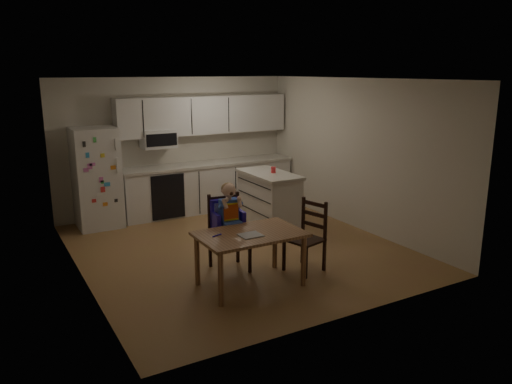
{
  "coord_description": "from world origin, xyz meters",
  "views": [
    {
      "loc": [
        -3.27,
        -6.33,
        2.63
      ],
      "look_at": [
        -0.05,
        -0.66,
        1.02
      ],
      "focal_mm": 35.0,
      "sensor_mm": 36.0,
      "label": 1
    }
  ],
  "objects": [
    {
      "name": "toddler_spoon",
      "position": [
        -0.88,
        -1.17,
        0.69
      ],
      "size": [
        0.12,
        0.06,
        0.02
      ],
      "primitive_type": "cylinder",
      "rotation": [
        0.0,
        1.57,
        0.35
      ],
      "color": "#2918B1",
      "rests_on": "dining_table"
    },
    {
      "name": "kitchen_run",
      "position": [
        0.5,
        2.24,
        0.88
      ],
      "size": [
        3.37,
        0.62,
        2.15
      ],
      "color": "silver",
      "rests_on": "ground"
    },
    {
      "name": "room",
      "position": [
        0.0,
        0.48,
        1.25
      ],
      "size": [
        4.52,
        5.01,
        2.51
      ],
      "color": "#9C7942",
      "rests_on": "ground"
    },
    {
      "name": "napkin",
      "position": [
        -0.52,
        -1.35,
        0.69
      ],
      "size": [
        0.26,
        0.23,
        0.01
      ],
      "primitive_type": "cube",
      "color": "#A7A7AB",
      "rests_on": "dining_table"
    },
    {
      "name": "kitchen_island",
      "position": [
        1.02,
        0.76,
        0.47
      ],
      "size": [
        0.66,
        1.25,
        0.92
      ],
      "color": "silver",
      "rests_on": "ground"
    },
    {
      "name": "chair_booster",
      "position": [
        -0.47,
        -0.64,
        0.72
      ],
      "size": [
        0.49,
        0.49,
        1.2
      ],
      "rotation": [
        0.0,
        0.0,
        -0.08
      ],
      "color": "black",
      "rests_on": "ground"
    },
    {
      "name": "red_cup",
      "position": [
        1.08,
        0.73,
        0.98
      ],
      "size": [
        0.08,
        0.08,
        0.1
      ],
      "primitive_type": "cylinder",
      "color": "red",
      "rests_on": "kitchen_island"
    },
    {
      "name": "refrigerator",
      "position": [
        -1.55,
        2.15,
        0.85
      ],
      "size": [
        0.72,
        0.7,
        1.7
      ],
      "primitive_type": "cube",
      "color": "silver",
      "rests_on": "ground"
    },
    {
      "name": "dining_table",
      "position": [
        -0.47,
        -1.26,
        0.59
      ],
      "size": [
        1.28,
        0.82,
        0.69
      ],
      "color": "brown",
      "rests_on": "ground"
    },
    {
      "name": "chair_side",
      "position": [
        0.47,
        -1.18,
        0.54
      ],
      "size": [
        0.51,
        0.51,
        0.95
      ],
      "rotation": [
        0.0,
        0.0,
        -1.31
      ],
      "color": "black",
      "rests_on": "ground"
    }
  ]
}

